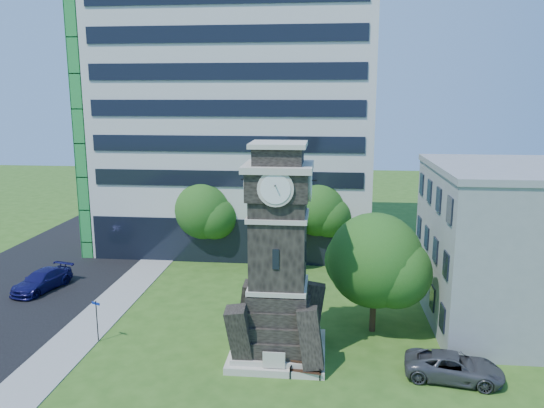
# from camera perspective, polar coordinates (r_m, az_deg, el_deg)

# --- Properties ---
(ground) EXTENTS (160.00, 160.00, 0.00)m
(ground) POSITION_cam_1_polar(r_m,az_deg,el_deg) (30.51, -5.59, -17.20)
(ground) COLOR #2E5518
(ground) RESTS_ON ground
(sidewalk) EXTENTS (3.00, 70.00, 0.06)m
(sidewalk) POSITION_cam_1_polar(r_m,az_deg,el_deg) (37.57, -18.69, -11.97)
(sidewalk) COLOR gray
(sidewalk) RESTS_ON ground
(clock_tower) EXTENTS (5.40, 5.40, 12.22)m
(clock_tower) POSITION_cam_1_polar(r_m,az_deg,el_deg) (29.79, 0.67, -6.77)
(clock_tower) COLOR beige
(clock_tower) RESTS_ON ground
(office_tall) EXTENTS (26.20, 15.11, 28.60)m
(office_tall) POSITION_cam_1_polar(r_m,az_deg,el_deg) (52.73, -3.75, 11.12)
(office_tall) COLOR silver
(office_tall) RESTS_ON ground
(car_street_north) EXTENTS (3.35, 5.58, 1.51)m
(car_street_north) POSITION_cam_1_polar(r_m,az_deg,el_deg) (44.63, -23.51, -7.55)
(car_street_north) COLOR #13114D
(car_street_north) RESTS_ON ground
(car_east_lot) EXTENTS (5.37, 3.12, 1.41)m
(car_east_lot) POSITION_cam_1_polar(r_m,az_deg,el_deg) (30.60, 18.97, -16.23)
(car_east_lot) COLOR #46464B
(car_east_lot) RESTS_ON ground
(park_bench) EXTENTS (1.66, 0.44, 0.86)m
(park_bench) POSITION_cam_1_polar(r_m,az_deg,el_deg) (29.37, 3.64, -17.37)
(park_bench) COLOR black
(park_bench) RESTS_ON ground
(street_sign) EXTENTS (0.63, 0.06, 2.60)m
(street_sign) POSITION_cam_1_polar(r_m,az_deg,el_deg) (34.25, -18.34, -11.39)
(street_sign) COLOR black
(street_sign) RESTS_ON ground
(tree_nw) EXTENTS (5.86, 5.33, 7.28)m
(tree_nw) POSITION_cam_1_polar(r_m,az_deg,el_deg) (47.87, -7.18, -0.82)
(tree_nw) COLOR #332114
(tree_nw) RESTS_ON ground
(tree_nc) EXTENTS (4.77, 4.34, 6.29)m
(tree_nc) POSITION_cam_1_polar(r_m,az_deg,el_deg) (45.39, 0.75, -2.04)
(tree_nc) COLOR #332114
(tree_nc) RESTS_ON ground
(tree_ne) EXTENTS (5.54, 5.04, 7.47)m
(tree_ne) POSITION_cam_1_polar(r_m,az_deg,el_deg) (46.71, 5.06, -0.68)
(tree_ne) COLOR #332114
(tree_ne) RESTS_ON ground
(tree_east) EXTENTS (6.49, 5.90, 7.64)m
(tree_east) POSITION_cam_1_polar(r_m,az_deg,el_deg) (33.58, 11.14, -6.25)
(tree_east) COLOR #332114
(tree_east) RESTS_ON ground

